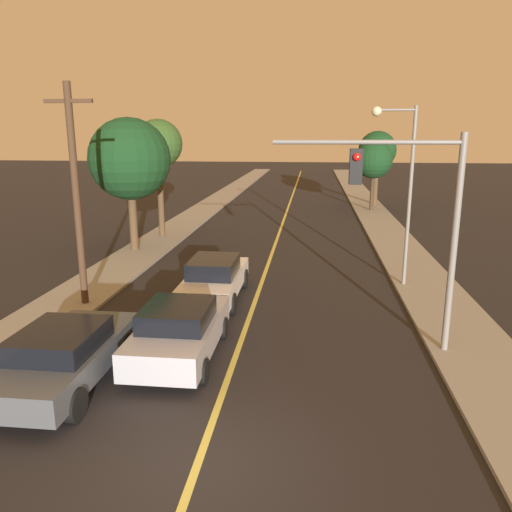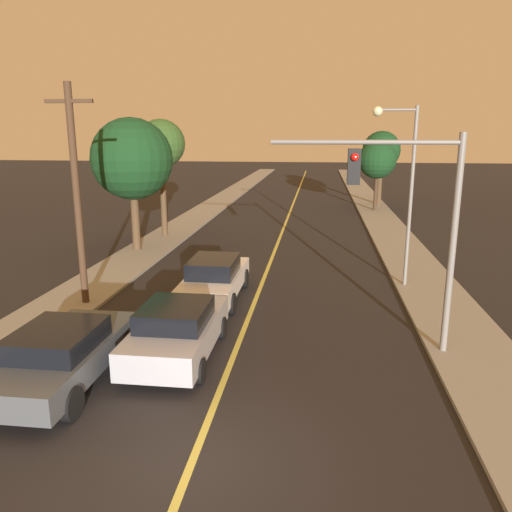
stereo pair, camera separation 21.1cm
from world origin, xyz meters
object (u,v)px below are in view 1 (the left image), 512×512
Objects in this scene: tree_left_near at (130,159)px; tree_right_far at (377,151)px; tree_left_far at (158,145)px; car_near_lane_second at (215,278)px; car_near_lane_front at (180,330)px; utility_pole_left at (76,193)px; car_outer_lane_front at (64,355)px; streetlamp_right at (401,172)px; traffic_signal_mast at (412,205)px; tree_right_near at (374,160)px.

tree_left_near reaches higher than tree_right_far.
car_near_lane_second is at bearing -64.11° from tree_left_far.
car_near_lane_front is at bearing -71.51° from tree_left_far.
utility_pole_left is (-4.35, 3.65, 3.15)m from car_near_lane_front.
car_near_lane_front reaches higher than car_outer_lane_front.
streetlamp_right reaches higher than tree_left_far.
streetlamp_right is 1.03× the size of tree_left_far.
streetlamp_right is (8.93, 8.96, 3.65)m from car_outer_lane_front.
utility_pole_left reaches higher than tree_left_near.
car_near_lane_second is at bearing 147.70° from traffic_signal_mast.
tree_right_near is at bearing 62.19° from utility_pole_left.
utility_pole_left is (-10.99, -3.53, -0.50)m from streetlamp_right.
tree_right_near is at bearing 48.38° from tree_left_near.
car_outer_lane_front is at bearing -76.73° from tree_left_near.
streetlamp_right reaches higher than traffic_signal_mast.
streetlamp_right is 19.74m from tree_right_near.
car_near_lane_second is 0.74× the size of tree_left_far.
car_outer_lane_front is at bearing -109.58° from tree_right_near.
car_near_lane_second is 5.48m from utility_pole_left.
tree_right_far is at bearing 79.49° from tree_right_near.
car_near_lane_second is 0.72× the size of streetlamp_right.
car_near_lane_second is 23.63m from tree_right_near.
utility_pole_left is at bearing -82.00° from tree_left_near.
traffic_signal_mast reaches higher than car_outer_lane_front.
tree_left_far reaches higher than car_near_lane_front.
traffic_signal_mast is 29.49m from tree_right_far.
car_near_lane_front is 0.68× the size of tree_left_far.
utility_pole_left is 29.74m from tree_right_far.
utility_pole_left reaches higher than car_near_lane_second.
tree_left_near is (-12.13, 4.62, 0.18)m from streetlamp_right.
tree_left_far is at bearing 85.12° from tree_left_near.
car_near_lane_front is 10.44m from streetlamp_right.
tree_left_near is at bearing -131.62° from tree_right_near.
car_near_lane_front is at bearing -106.38° from tree_right_near.
tree_left_near is (-1.15, 8.14, 0.67)m from utility_pole_left.
tree_left_near is (-11.43, 10.72, 0.57)m from traffic_signal_mast.
tree_right_far reaches higher than traffic_signal_mast.
car_outer_lane_front is 13.17m from streetlamp_right.
tree_right_near reaches higher than car_near_lane_front.
car_near_lane_front is 0.77× the size of traffic_signal_mast.
tree_left_far is at bearing 127.61° from traffic_signal_mast.
tree_left_near is at bearing 114.98° from car_near_lane_front.
utility_pole_left reaches higher than car_outer_lane_front.
car_outer_lane_front is 0.83× the size of traffic_signal_mast.
streetlamp_right is at bearing -35.14° from tree_left_far.
tree_left_far is (0.32, 3.70, 0.61)m from tree_left_near.
streetlamp_right reaches higher than car_outer_lane_front.
car_outer_lane_front is at bearing -142.11° from car_near_lane_front.
tree_left_near is at bearing 98.00° from utility_pole_left.
tree_left_near is 23.35m from tree_right_far.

